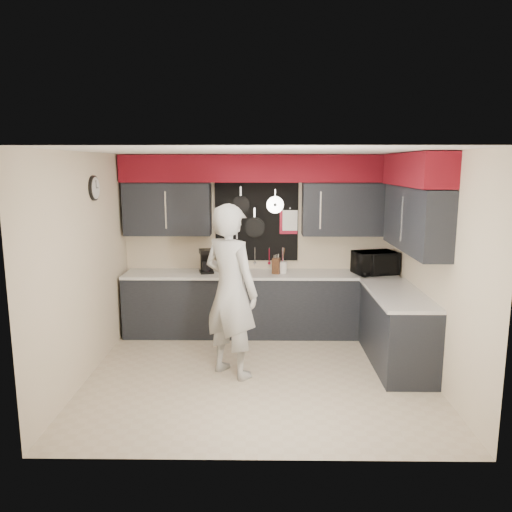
{
  "coord_description": "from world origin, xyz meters",
  "views": [
    {
      "loc": [
        0.03,
        -5.58,
        2.46
      ],
      "look_at": [
        -0.04,
        0.5,
        1.34
      ],
      "focal_mm": 35.0,
      "sensor_mm": 36.0,
      "label": 1
    }
  ],
  "objects_px": {
    "utensil_crock": "(283,267)",
    "person": "(231,291)",
    "microwave": "(375,263)",
    "coffee_maker": "(207,260)",
    "knife_block": "(276,266)"
  },
  "relations": [
    {
      "from": "utensil_crock",
      "to": "person",
      "type": "height_order",
      "value": "person"
    },
    {
      "from": "microwave",
      "to": "person",
      "type": "height_order",
      "value": "person"
    },
    {
      "from": "knife_block",
      "to": "microwave",
      "type": "bearing_deg",
      "value": 15.15
    },
    {
      "from": "knife_block",
      "to": "coffee_maker",
      "type": "relative_size",
      "value": 0.66
    },
    {
      "from": "microwave",
      "to": "coffee_maker",
      "type": "height_order",
      "value": "coffee_maker"
    },
    {
      "from": "microwave",
      "to": "utensil_crock",
      "type": "bearing_deg",
      "value": 161.82
    },
    {
      "from": "microwave",
      "to": "knife_block",
      "type": "distance_m",
      "value": 1.41
    },
    {
      "from": "microwave",
      "to": "utensil_crock",
      "type": "xyz_separation_m",
      "value": [
        -1.31,
        0.05,
        -0.08
      ]
    },
    {
      "from": "utensil_crock",
      "to": "person",
      "type": "xyz_separation_m",
      "value": [
        -0.66,
        -1.44,
        0.01
      ]
    },
    {
      "from": "microwave",
      "to": "coffee_maker",
      "type": "distance_m",
      "value": 2.41
    },
    {
      "from": "person",
      "to": "knife_block",
      "type": "bearing_deg",
      "value": -74.22
    },
    {
      "from": "coffee_maker",
      "to": "person",
      "type": "height_order",
      "value": "person"
    },
    {
      "from": "utensil_crock",
      "to": "knife_block",
      "type": "bearing_deg",
      "value": -148.47
    },
    {
      "from": "utensil_crock",
      "to": "coffee_maker",
      "type": "distance_m",
      "value": 1.1
    },
    {
      "from": "microwave",
      "to": "utensil_crock",
      "type": "height_order",
      "value": "microwave"
    }
  ]
}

